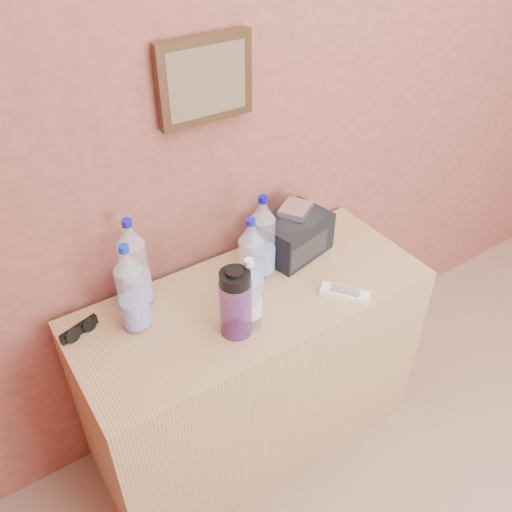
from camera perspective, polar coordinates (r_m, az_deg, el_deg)
The scene contains 12 objects.
picture_frame at distance 1.64m, azimuth -5.37°, elevation 17.94°, with size 0.30×0.03×0.25m, color #382311, non-canonical shape.
dresser at distance 2.06m, azimuth -0.30°, elevation -12.03°, with size 1.20×0.50×0.75m, color #A9774E.
pet_large_a at distance 1.64m, azimuth -12.94°, elevation -3.74°, with size 0.08×0.08×0.31m.
pet_large_b at distance 1.73m, azimuth -12.66°, elevation -1.16°, with size 0.09×0.09×0.32m.
pet_large_c at distance 1.81m, azimuth 0.70°, elevation 1.64°, with size 0.08×0.08×0.31m.
pet_large_d at distance 1.72m, azimuth -0.51°, elevation -0.62°, with size 0.08×0.08×0.29m.
pet_small at distance 1.62m, azimuth -0.69°, elevation -4.35°, with size 0.07×0.07×0.25m.
nalgene_bottle at distance 1.60m, azimuth -2.16°, elevation -4.89°, with size 0.10×0.10×0.24m.
sunglasses at distance 1.74m, azimuth -18.13°, elevation -7.34°, with size 0.13×0.05×0.03m, color black, non-canonical shape.
ac_remote at distance 1.81m, azimuth 9.34°, elevation -3.90°, with size 0.16×0.05×0.02m, color white.
toiletry_bag at distance 1.94m, azimuth 4.02°, elevation 2.45°, with size 0.25×0.18×0.17m, color black, non-canonical shape.
foil_packet at distance 1.89m, azimuth 4.18°, elevation 4.93°, with size 0.11×0.09×0.02m, color silver.
Camera 1 is at (-1.26, 0.61, 1.95)m, focal length 38.00 mm.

